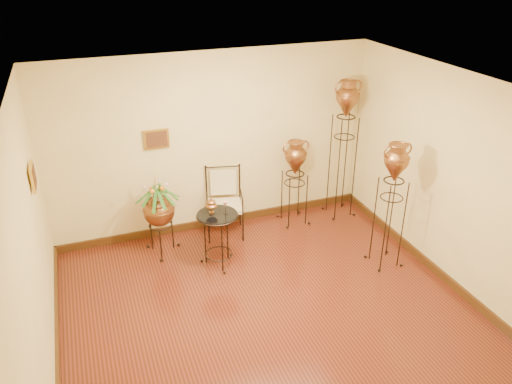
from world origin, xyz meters
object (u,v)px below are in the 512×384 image
object	(u,v)px
amphora_mid	(391,205)
armchair	(225,204)
side_table	(218,238)
amphora_tall	(343,148)
planter_urn	(159,208)

from	to	relation	value
amphora_mid	armchair	size ratio (longest dim) A/B	1.73
amphora_mid	side_table	size ratio (longest dim) A/B	1.79
amphora_tall	side_table	bearing A→B (deg)	-161.99
side_table	planter_urn	bearing A→B (deg)	139.10
amphora_tall	side_table	distance (m)	2.58
planter_urn	side_table	xyz separation A→B (m)	(0.70, -0.60, -0.31)
amphora_tall	planter_urn	xyz separation A→B (m)	(-3.05, -0.16, -0.44)
amphora_mid	armchair	xyz separation A→B (m)	(-1.90, 1.54, -0.40)
amphora_mid	side_table	bearing A→B (deg)	160.78
amphora_mid	planter_urn	bearing A→B (deg)	154.76
armchair	amphora_tall	bearing A→B (deg)	13.38
amphora_tall	amphora_mid	world-z (taller)	amphora_tall
amphora_tall	planter_urn	size ratio (longest dim) A/B	1.75
planter_urn	amphora_mid	bearing A→B (deg)	-25.24
planter_urn	side_table	bearing A→B (deg)	-40.90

